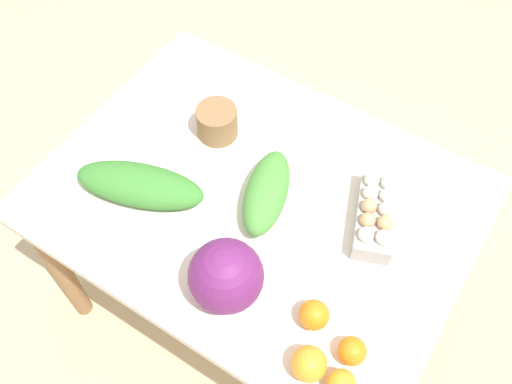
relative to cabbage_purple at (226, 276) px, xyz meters
name	(u,v)px	position (x,y,z in m)	size (l,w,h in m)	color
ground_plane	(256,298)	(0.09, -0.28, -0.79)	(8.00, 8.00, 0.00)	#C6B289
dining_table	(256,215)	(0.09, -0.28, -0.19)	(1.16, 0.88, 0.70)	silver
cabbage_purple	(226,276)	(0.00, 0.00, 0.00)	(0.18, 0.18, 0.18)	#6B2366
egg_carton	(376,213)	(-0.21, -0.38, -0.05)	(0.18, 0.27, 0.09)	#A8A8A3
paper_bag	(217,122)	(0.31, -0.41, -0.04)	(0.12, 0.12, 0.10)	olive
greens_bunch_kale	(267,192)	(0.06, -0.28, -0.04)	(0.28, 0.11, 0.09)	#4C933D
greens_bunch_beet_tops	(140,185)	(0.36, -0.12, -0.05)	(0.36, 0.13, 0.09)	#3D8433
orange_0	(341,384)	(-0.34, 0.06, -0.06)	(0.07, 0.07, 0.07)	orange
orange_1	(352,351)	(-0.33, -0.02, -0.06)	(0.07, 0.07, 0.07)	orange
orange_2	(314,315)	(-0.22, -0.05, -0.05)	(0.07, 0.07, 0.07)	orange
orange_3	(309,364)	(-0.26, 0.06, -0.05)	(0.08, 0.08, 0.08)	orange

